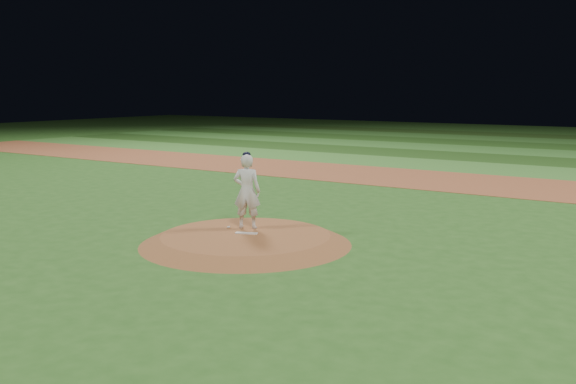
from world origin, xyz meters
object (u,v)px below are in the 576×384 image
(pitching_rubber, at_px, (247,233))
(rosin_bag, at_px, (229,227))
(pitcher_on_mound, at_px, (247,191))
(pitchers_mound, at_px, (246,239))

(pitching_rubber, xyz_separation_m, rosin_bag, (-0.82, 0.28, 0.01))
(pitching_rubber, height_order, pitcher_on_mound, pitcher_on_mound)
(pitchers_mound, distance_m, pitching_rubber, 0.17)
(pitchers_mound, height_order, pitcher_on_mound, pitcher_on_mound)
(rosin_bag, bearing_deg, pitching_rubber, -18.87)
(pitchers_mound, relative_size, rosin_bag, 53.73)
(pitchers_mound, height_order, rosin_bag, rosin_bag)
(pitching_rubber, relative_size, pitcher_on_mound, 0.28)
(pitchers_mound, bearing_deg, rosin_bag, 156.95)
(rosin_bag, bearing_deg, pitchers_mound, -23.05)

